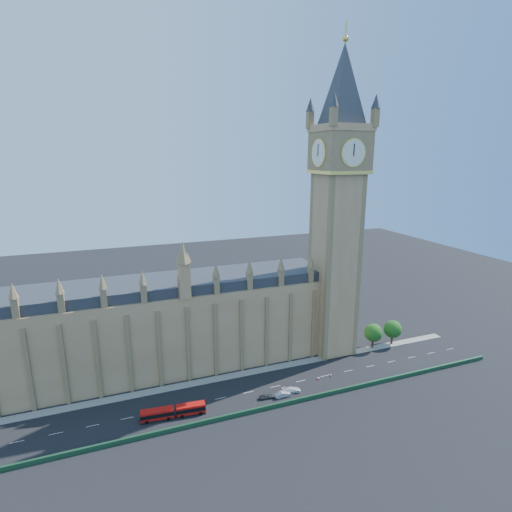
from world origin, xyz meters
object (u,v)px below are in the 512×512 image
object	(u,v)px
red_bus	(173,412)
car_white	(292,390)
car_silver	(283,394)
car_grey	(266,396)

from	to	relation	value
red_bus	car_white	distance (m)	32.15
car_white	red_bus	bearing A→B (deg)	92.42
red_bus	car_white	bearing A→B (deg)	3.82
car_silver	red_bus	bearing A→B (deg)	85.09
red_bus	car_silver	size ratio (longest dim) A/B	3.56
car_grey	car_silver	size ratio (longest dim) A/B	0.83
red_bus	car_grey	size ratio (longest dim) A/B	4.26
red_bus	car_silver	xyz separation A→B (m)	(29.06, -1.78, -0.68)
car_grey	car_white	bearing A→B (deg)	-84.55
car_silver	car_grey	bearing A→B (deg)	77.60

